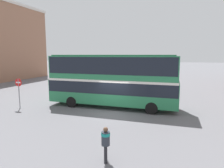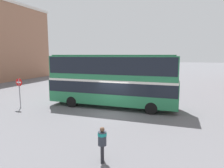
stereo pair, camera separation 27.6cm
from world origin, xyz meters
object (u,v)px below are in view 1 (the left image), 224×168
parked_car_kerb_near (88,77)px  parked_car_kerb_far (145,79)px  double_decker_bus (112,78)px  pedestrian_foreground (106,141)px  no_entry_sign (19,88)px

parked_car_kerb_near → parked_car_kerb_far: bearing=20.8°
double_decker_bus → parked_car_kerb_near: bearing=121.8°
pedestrian_foreground → no_entry_sign: size_ratio=0.60×
double_decker_bus → no_entry_sign: (-7.56, -2.95, -0.87)m
no_entry_sign → parked_car_kerb_near: bearing=95.4°
double_decker_bus → pedestrian_foreground: bearing=-74.1°
pedestrian_foreground → parked_car_kerb_near: (-11.89, 23.26, -0.14)m
no_entry_sign → pedestrian_foreground: bearing=-30.1°
parked_car_kerb_near → double_decker_bus: bearing=-42.9°
double_decker_bus → pedestrian_foreground: (2.69, -8.90, -1.69)m
double_decker_bus → parked_car_kerb_near: size_ratio=2.34×
parked_car_kerb_far → no_entry_sign: 20.11m
pedestrian_foreground → parked_car_kerb_near: parked_car_kerb_near is taller
double_decker_bus → parked_car_kerb_far: double_decker_bus is taller
pedestrian_foreground → parked_car_kerb_near: 26.12m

